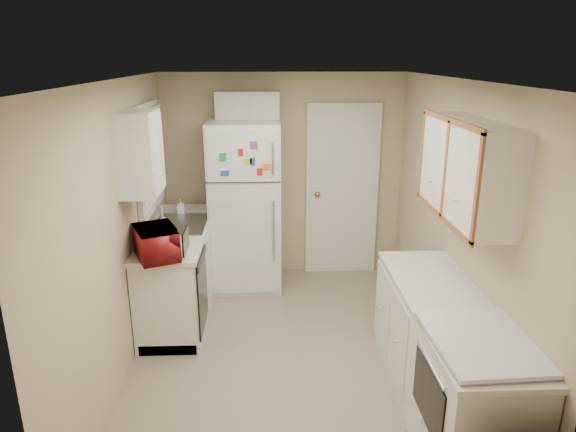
{
  "coord_description": "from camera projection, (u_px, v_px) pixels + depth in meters",
  "views": [
    {
      "loc": [
        -0.18,
        -4.05,
        2.59
      ],
      "look_at": [
        0.0,
        0.5,
        1.15
      ],
      "focal_mm": 32.0,
      "sensor_mm": 36.0,
      "label": 1
    }
  ],
  "objects": [
    {
      "name": "floor",
      "position": [
        290.0,
        354.0,
        4.64
      ],
      "size": [
        3.8,
        3.8,
        0.0
      ],
      "primitive_type": "plane",
      "color": "#ADA08C",
      "rests_on": "ground"
    },
    {
      "name": "ceiling",
      "position": [
        291.0,
        80.0,
        3.92
      ],
      "size": [
        3.8,
        3.8,
        0.0
      ],
      "primitive_type": "plane",
      "color": "white",
      "rests_on": "floor"
    },
    {
      "name": "wall_left",
      "position": [
        121.0,
        230.0,
        4.23
      ],
      "size": [
        3.8,
        3.8,
        0.0
      ],
      "primitive_type": "plane",
      "color": "#BCB18C",
      "rests_on": "floor"
    },
    {
      "name": "wall_right",
      "position": [
        456.0,
        226.0,
        4.33
      ],
      "size": [
        3.8,
        3.8,
        0.0
      ],
      "primitive_type": "plane",
      "color": "#BCB18C",
      "rests_on": "floor"
    },
    {
      "name": "wall_back",
      "position": [
        283.0,
        177.0,
        6.09
      ],
      "size": [
        2.8,
        2.8,
        0.0
      ],
      "primitive_type": "plane",
      "color": "#BCB18C",
      "rests_on": "floor"
    },
    {
      "name": "wall_front",
      "position": [
        307.0,
        356.0,
        2.47
      ],
      "size": [
        2.8,
        2.8,
        0.0
      ],
      "primitive_type": "plane",
      "color": "#BCB18C",
      "rests_on": "floor"
    },
    {
      "name": "left_counter",
      "position": [
        181.0,
        270.0,
        5.32
      ],
      "size": [
        0.6,
        1.8,
        0.9
      ],
      "primitive_type": "cube",
      "color": "silver",
      "rests_on": "floor"
    },
    {
      "name": "dishwasher",
      "position": [
        202.0,
        291.0,
        4.75
      ],
      "size": [
        0.03,
        0.58,
        0.72
      ],
      "primitive_type": "cube",
      "color": "black",
      "rests_on": "floor"
    },
    {
      "name": "sink",
      "position": [
        181.0,
        228.0,
        5.34
      ],
      "size": [
        0.54,
        0.74,
        0.16
      ],
      "primitive_type": "cube",
      "color": "gray",
      "rests_on": "left_counter"
    },
    {
      "name": "microwave",
      "position": [
        156.0,
        241.0,
        4.42
      ],
      "size": [
        0.55,
        0.44,
        0.32
      ],
      "primitive_type": "imported",
      "rotation": [
        0.0,
        0.0,
        1.99
      ],
      "color": "maroon",
      "rests_on": "left_counter"
    },
    {
      "name": "soap_bottle",
      "position": [
        181.0,
        205.0,
        5.65
      ],
      "size": [
        0.08,
        0.09,
        0.17
      ],
      "primitive_type": "imported",
      "rotation": [
        0.0,
        0.0,
        0.13
      ],
      "color": "silver",
      "rests_on": "left_counter"
    },
    {
      "name": "window_blinds",
      "position": [
        150.0,
        158.0,
        5.11
      ],
      "size": [
        0.1,
        0.98,
        1.08
      ],
      "primitive_type": "cube",
      "color": "silver",
      "rests_on": "wall_left"
    },
    {
      "name": "upper_cabinet_left",
      "position": [
        139.0,
        153.0,
        4.26
      ],
      "size": [
        0.3,
        0.45,
        0.7
      ],
      "primitive_type": "cube",
      "color": "silver",
      "rests_on": "wall_left"
    },
    {
      "name": "refrigerator",
      "position": [
        245.0,
        205.0,
        5.82
      ],
      "size": [
        0.79,
        0.77,
        1.91
      ],
      "primitive_type": "cube",
      "rotation": [
        0.0,
        0.0,
        0.01
      ],
      "color": "silver",
      "rests_on": "floor"
    },
    {
      "name": "cabinet_over_fridge",
      "position": [
        248.0,
        110.0,
        5.69
      ],
      "size": [
        0.7,
        0.3,
        0.4
      ],
      "primitive_type": "cube",
      "color": "silver",
      "rests_on": "wall_back"
    },
    {
      "name": "interior_door",
      "position": [
        342.0,
        191.0,
        6.13
      ],
      "size": [
        0.86,
        0.06,
        2.08
      ],
      "primitive_type": "cube",
      "color": "silver",
      "rests_on": "floor"
    },
    {
      "name": "right_counter",
      "position": [
        444.0,
        358.0,
        3.78
      ],
      "size": [
        0.6,
        2.0,
        0.9
      ],
      "primitive_type": "cube",
      "color": "silver",
      "rests_on": "floor"
    },
    {
      "name": "stove",
      "position": [
        477.0,
        404.0,
        3.24
      ],
      "size": [
        0.67,
        0.81,
        0.95
      ],
      "primitive_type": "cube",
      "rotation": [
        0.0,
        0.0,
        0.04
      ],
      "color": "silver",
      "rests_on": "floor"
    },
    {
      "name": "upper_cabinet_right",
      "position": [
        468.0,
        169.0,
        3.67
      ],
      "size": [
        0.3,
        1.2,
        0.7
      ],
      "primitive_type": "cube",
      "color": "silver",
      "rests_on": "wall_right"
    }
  ]
}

